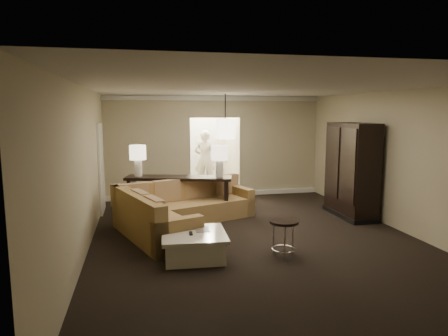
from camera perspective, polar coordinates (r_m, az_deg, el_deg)
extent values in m
plane|color=black|center=(7.59, 4.61, -10.19)|extent=(8.00, 8.00, 0.00)
cube|color=#BAB08D|center=(11.14, -1.25, 3.07)|extent=(6.00, 0.04, 2.80)
cube|color=#BAB08D|center=(3.71, 23.15, -7.91)|extent=(6.00, 0.04, 2.80)
cube|color=#BAB08D|center=(7.02, -19.40, -0.38)|extent=(0.04, 8.00, 2.80)
cube|color=#BAB08D|center=(8.63, 24.16, 0.88)|extent=(0.04, 8.00, 2.80)
cube|color=silver|center=(7.22, 4.87, 11.41)|extent=(6.00, 8.00, 0.02)
cube|color=silver|center=(11.05, -1.22, 9.93)|extent=(6.00, 0.10, 0.12)
cube|color=silver|center=(11.29, -1.18, -3.75)|extent=(6.00, 0.10, 0.12)
cube|color=white|center=(9.82, -17.13, -0.03)|extent=(0.05, 0.90, 2.10)
cube|color=white|center=(12.31, -2.12, -3.04)|extent=(1.40, 2.00, 0.01)
cube|color=beige|center=(12.02, -5.44, 3.40)|extent=(0.04, 2.00, 2.80)
cube|color=beige|center=(12.26, 1.08, 3.53)|extent=(0.04, 2.00, 2.80)
cube|color=beige|center=(13.10, -2.92, 3.82)|extent=(1.40, 0.04, 2.80)
cube|color=white|center=(13.10, -2.88, 2.28)|extent=(0.90, 0.05, 2.10)
cube|color=brown|center=(8.78, -5.29, -6.24)|extent=(3.13, 1.86, 0.42)
cube|color=brown|center=(7.35, -8.61, -9.17)|extent=(1.32, 1.62, 0.42)
cube|color=brown|center=(8.97, -6.27, -3.06)|extent=(2.90, 1.24, 0.46)
cube|color=brown|center=(7.57, -12.50, -5.30)|extent=(1.04, 2.34, 0.46)
cube|color=brown|center=(9.45, 2.33, -4.55)|extent=(0.49, 0.91, 0.62)
cube|color=brown|center=(6.79, -6.58, -9.69)|extent=(0.91, 0.49, 0.62)
cube|color=#956D4F|center=(8.51, -12.83, -3.69)|extent=(0.64, 0.36, 0.46)
cube|color=#956D4F|center=(8.78, -8.20, -3.21)|extent=(0.64, 0.36, 0.46)
cube|color=#956D4F|center=(9.10, -3.87, -2.74)|extent=(0.64, 0.36, 0.46)
cube|color=#956D4F|center=(9.47, 0.14, -2.29)|extent=(0.64, 0.36, 0.46)
cube|color=#956D4F|center=(7.69, -11.91, -4.91)|extent=(0.35, 0.62, 0.46)
cube|color=#956D4F|center=(7.06, -9.93, -6.04)|extent=(0.35, 0.62, 0.46)
cube|color=silver|center=(6.68, -4.31, -11.18)|extent=(0.99, 0.99, 0.35)
cube|color=silver|center=(6.61, -4.33, -9.49)|extent=(1.10, 1.10, 0.06)
cube|color=black|center=(6.55, -4.76, -9.29)|extent=(0.06, 0.17, 0.02)
cube|color=beige|center=(6.76, -3.11, -8.75)|extent=(0.25, 0.32, 0.01)
cube|color=black|center=(9.06, -6.48, -1.42)|extent=(2.44, 1.14, 0.07)
cube|color=black|center=(9.38, -13.00, -4.07)|extent=(0.21, 0.49, 0.87)
cube|color=black|center=(9.04, 0.38, -4.33)|extent=(0.21, 0.49, 0.87)
cube|color=black|center=(9.22, -6.40, -6.07)|extent=(2.32, 1.06, 0.04)
cube|color=black|center=(9.46, 17.78, -0.29)|extent=(0.59, 1.42, 2.12)
cube|color=black|center=(8.98, 17.26, 0.28)|extent=(0.03, 0.63, 1.62)
cube|color=black|center=(9.60, 15.19, 0.85)|extent=(0.03, 0.63, 1.62)
cube|color=black|center=(9.65, 17.51, -6.24)|extent=(0.63, 1.48, 0.10)
cylinder|color=black|center=(6.70, 8.57, -7.60)|extent=(0.48, 0.48, 0.04)
torus|color=silver|center=(6.84, 8.48, -11.37)|extent=(0.40, 0.40, 0.03)
cylinder|color=silver|center=(6.89, 9.79, -9.73)|extent=(0.03, 0.03, 0.57)
cylinder|color=silver|center=(6.86, 7.09, -9.76)|extent=(0.03, 0.03, 0.57)
cylinder|color=silver|center=(6.61, 8.67, -10.48)|extent=(0.03, 0.03, 0.57)
cylinder|color=white|center=(9.22, -12.16, 0.02)|extent=(0.17, 0.17, 0.38)
cylinder|color=#FFECBF|center=(9.18, -12.22, 2.19)|extent=(0.37, 0.37, 0.33)
cylinder|color=white|center=(8.92, -0.66, -0.07)|extent=(0.17, 0.17, 0.38)
cylinder|color=#FFECBF|center=(8.88, -0.66, 2.18)|extent=(0.37, 0.37, 0.33)
cylinder|color=black|center=(9.82, 0.18, 8.81)|extent=(0.02, 0.02, 0.60)
cube|color=#FFEBC6|center=(9.83, 0.18, 5.61)|extent=(0.38, 0.38, 0.48)
imported|color=silver|center=(12.30, -2.75, 1.68)|extent=(0.84, 0.67, 2.01)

